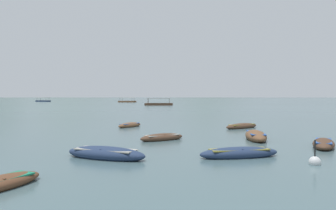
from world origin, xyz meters
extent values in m
plane|color=#476066|center=(0.00, 1500.00, 0.00)|extent=(6000.00, 6000.00, 0.00)
cone|color=slate|center=(-687.38, 2153.84, 121.06)|extent=(1034.22, 1034.22, 242.13)
cone|color=#56665B|center=(249.93, 2237.64, 107.18)|extent=(807.98, 807.98, 214.35)
ellipsoid|color=#4C3323|center=(-2.70, 17.18, 0.17)|extent=(3.29, 2.66, 0.56)
cube|color=#B7B2A3|center=(-2.70, 17.18, 0.33)|extent=(2.37, 1.92, 0.05)
cube|color=#4C3323|center=(-2.70, 17.18, 0.38)|extent=(0.46, 0.64, 0.04)
ellipsoid|color=#4C3323|center=(6.62, 14.14, 0.18)|extent=(2.54, 3.64, 0.61)
cube|color=#28519E|center=(6.62, 14.14, 0.37)|extent=(1.83, 2.62, 0.05)
cube|color=#4C3323|center=(6.62, 14.14, 0.42)|extent=(0.75, 0.41, 0.04)
ellipsoid|color=brown|center=(3.63, 17.44, 0.23)|extent=(1.74, 4.05, 0.78)
cube|color=#28519E|center=(3.63, 17.44, 0.47)|extent=(1.25, 2.92, 0.05)
cube|color=brown|center=(3.63, 17.44, 0.52)|extent=(0.89, 0.18, 0.04)
ellipsoid|color=navy|center=(-5.24, 10.82, 0.21)|extent=(4.32, 2.77, 0.70)
cube|color=#B7B2A3|center=(-5.24, 10.82, 0.42)|extent=(3.11, 1.99, 0.05)
cube|color=navy|center=(-5.24, 10.82, 0.47)|extent=(0.41, 0.84, 0.04)
ellipsoid|color=brown|center=(-7.66, 5.76, 0.15)|extent=(2.31, 3.29, 0.49)
ellipsoid|color=brown|center=(-5.95, 26.54, 0.16)|extent=(2.46, 3.18, 0.54)
cube|color=#28519E|center=(-5.95, 26.54, 0.32)|extent=(1.77, 2.29, 0.05)
cube|color=brown|center=(-5.95, 26.54, 0.37)|extent=(0.58, 0.40, 0.04)
ellipsoid|color=#4C3323|center=(4.48, 25.31, 0.17)|extent=(3.82, 3.25, 0.57)
cube|color=olive|center=(4.48, 25.31, 0.34)|extent=(2.75, 2.34, 0.05)
cube|color=#4C3323|center=(4.48, 25.31, 0.39)|extent=(0.50, 0.62, 0.04)
ellipsoid|color=navy|center=(1.12, 11.09, 0.19)|extent=(4.12, 1.95, 0.62)
cube|color=olive|center=(1.12, 11.09, 0.37)|extent=(2.97, 1.40, 0.05)
cube|color=navy|center=(1.12, 11.09, 0.42)|extent=(0.24, 0.74, 0.04)
cube|color=navy|center=(-72.05, 176.53, 0.27)|extent=(8.69, 5.92, 0.90)
cylinder|color=#4C4742|center=(-75.36, 176.54, 1.40)|extent=(0.10, 0.10, 1.80)
cylinder|color=#4C4742|center=(-74.47, 178.78, 1.40)|extent=(0.10, 0.10, 1.80)
cylinder|color=#4C4742|center=(-69.63, 174.29, 1.40)|extent=(0.10, 0.10, 1.80)
cylinder|color=#4C4742|center=(-68.75, 176.53, 1.40)|extent=(0.10, 0.10, 1.80)
cube|color=beige|center=(-72.05, 176.53, 2.29)|extent=(7.30, 4.97, 0.12)
cube|color=brown|center=(-22.79, 157.96, 0.27)|extent=(9.31, 5.95, 0.90)
cylinder|color=#4C4742|center=(-19.25, 157.90, 1.40)|extent=(0.10, 0.10, 1.80)
cylinder|color=#4C4742|center=(-20.07, 155.70, 1.40)|extent=(0.10, 0.10, 1.80)
cylinder|color=#4C4742|center=(-25.51, 160.22, 1.40)|extent=(0.10, 0.10, 1.80)
cylinder|color=#4C4742|center=(-26.33, 158.03, 1.40)|extent=(0.10, 0.10, 1.80)
cube|color=beige|center=(-22.79, 157.96, 2.29)|extent=(7.82, 5.00, 0.12)
cube|color=#4C3323|center=(-5.37, 102.88, 0.27)|extent=(9.25, 3.62, 0.90)
cylinder|color=#4C4742|center=(-1.86, 104.25, 1.40)|extent=(0.10, 0.10, 1.80)
cylinder|color=#4C4742|center=(-1.85, 101.52, 1.40)|extent=(0.10, 0.10, 1.80)
cylinder|color=#4C4742|center=(-8.88, 104.23, 1.40)|extent=(0.10, 0.10, 1.80)
cylinder|color=#4C4742|center=(-8.87, 101.50, 1.40)|extent=(0.10, 0.10, 1.80)
cube|color=#9E998E|center=(-5.37, 102.88, 2.29)|extent=(7.77, 3.04, 0.12)
sphere|color=silver|center=(3.99, 9.43, 0.10)|extent=(0.50, 0.50, 0.50)
cylinder|color=black|center=(3.99, 9.43, 0.58)|extent=(0.06, 0.06, 0.96)
camera|label=1|loc=(-2.30, -4.37, 2.91)|focal=34.70mm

